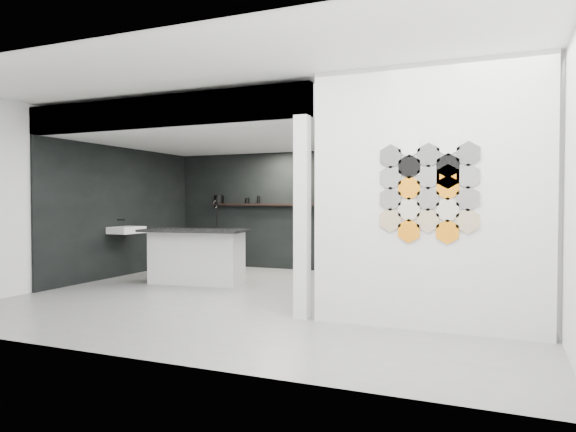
{
  "coord_description": "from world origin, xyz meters",
  "views": [
    {
      "loc": [
        2.95,
        -6.54,
        1.36
      ],
      "look_at": [
        0.1,
        0.3,
        1.15
      ],
      "focal_mm": 32.0,
      "sensor_mm": 36.0,
      "label": 1
    }
  ],
  "objects_px": {
    "kettle": "(335,200)",
    "partition_panel": "(427,198)",
    "glass_vase": "(342,200)",
    "utensil_cup": "(247,201)",
    "stockpot": "(219,199)",
    "glass_bowl": "(342,201)",
    "wall_basin": "(127,230)",
    "kitchen_island": "(197,256)",
    "bottle_dark": "(258,200)"
  },
  "relations": [
    {
      "from": "stockpot",
      "to": "partition_panel",
      "type": "bearing_deg",
      "value": -38.99
    },
    {
      "from": "wall_basin",
      "to": "utensil_cup",
      "type": "bearing_deg",
      "value": 56.64
    },
    {
      "from": "kitchen_island",
      "to": "stockpot",
      "type": "bearing_deg",
      "value": 104.48
    },
    {
      "from": "glass_vase",
      "to": "utensil_cup",
      "type": "bearing_deg",
      "value": 180.0
    },
    {
      "from": "kettle",
      "to": "utensil_cup",
      "type": "distance_m",
      "value": 1.88
    },
    {
      "from": "partition_panel",
      "to": "kettle",
      "type": "height_order",
      "value": "partition_panel"
    },
    {
      "from": "wall_basin",
      "to": "bottle_dark",
      "type": "xyz_separation_m",
      "value": [
        1.62,
        2.07,
        0.55
      ]
    },
    {
      "from": "utensil_cup",
      "to": "partition_panel",
      "type": "bearing_deg",
      "value": -43.27
    },
    {
      "from": "wall_basin",
      "to": "glass_vase",
      "type": "xyz_separation_m",
      "value": [
        3.39,
        2.07,
        0.55
      ]
    },
    {
      "from": "wall_basin",
      "to": "stockpot",
      "type": "distance_m",
      "value": 2.25
    },
    {
      "from": "glass_vase",
      "to": "utensil_cup",
      "type": "xyz_separation_m",
      "value": [
        -2.03,
        0.0,
        -0.02
      ]
    },
    {
      "from": "stockpot",
      "to": "glass_bowl",
      "type": "bearing_deg",
      "value": 0.0
    },
    {
      "from": "kettle",
      "to": "glass_vase",
      "type": "xyz_separation_m",
      "value": [
        0.15,
        0.0,
        0.0
      ]
    },
    {
      "from": "kitchen_island",
      "to": "utensil_cup",
      "type": "distance_m",
      "value": 2.38
    },
    {
      "from": "partition_panel",
      "to": "bottle_dark",
      "type": "relative_size",
      "value": 17.83
    },
    {
      "from": "partition_panel",
      "to": "kettle",
      "type": "relative_size",
      "value": 15.58
    },
    {
      "from": "partition_panel",
      "to": "bottle_dark",
      "type": "height_order",
      "value": "partition_panel"
    },
    {
      "from": "kitchen_island",
      "to": "stockpot",
      "type": "xyz_separation_m",
      "value": [
        -0.86,
        2.19,
        0.94
      ]
    },
    {
      "from": "wall_basin",
      "to": "utensil_cup",
      "type": "xyz_separation_m",
      "value": [
        1.36,
        2.07,
        0.52
      ]
    },
    {
      "from": "wall_basin",
      "to": "stockpot",
      "type": "relative_size",
      "value": 2.86
    },
    {
      "from": "kitchen_island",
      "to": "utensil_cup",
      "type": "relative_size",
      "value": 16.36
    },
    {
      "from": "glass_vase",
      "to": "utensil_cup",
      "type": "height_order",
      "value": "glass_vase"
    },
    {
      "from": "kitchen_island",
      "to": "glass_vase",
      "type": "relative_size",
      "value": 11.44
    },
    {
      "from": "kettle",
      "to": "utensil_cup",
      "type": "bearing_deg",
      "value": 166.02
    },
    {
      "from": "kettle",
      "to": "glass_vase",
      "type": "relative_size",
      "value": 1.15
    },
    {
      "from": "wall_basin",
      "to": "kitchen_island",
      "type": "xyz_separation_m",
      "value": [
        1.55,
        -0.13,
        -0.38
      ]
    },
    {
      "from": "kitchen_island",
      "to": "utensil_cup",
      "type": "xyz_separation_m",
      "value": [
        -0.19,
        2.19,
        0.91
      ]
    },
    {
      "from": "kitchen_island",
      "to": "bottle_dark",
      "type": "xyz_separation_m",
      "value": [
        0.07,
        2.19,
        0.93
      ]
    },
    {
      "from": "partition_panel",
      "to": "glass_vase",
      "type": "relative_size",
      "value": 17.89
    },
    {
      "from": "partition_panel",
      "to": "glass_bowl",
      "type": "xyz_separation_m",
      "value": [
        -2.08,
        3.87,
        -0.03
      ]
    },
    {
      "from": "kettle",
      "to": "partition_panel",
      "type": "bearing_deg",
      "value": -74.07
    },
    {
      "from": "wall_basin",
      "to": "glass_bowl",
      "type": "distance_m",
      "value": 4.0
    },
    {
      "from": "utensil_cup",
      "to": "bottle_dark",
      "type": "bearing_deg",
      "value": 0.0
    },
    {
      "from": "kitchen_island",
      "to": "kettle",
      "type": "relative_size",
      "value": 9.97
    },
    {
      "from": "kitchen_island",
      "to": "kettle",
      "type": "distance_m",
      "value": 2.92
    },
    {
      "from": "partition_panel",
      "to": "stockpot",
      "type": "relative_size",
      "value": 13.36
    },
    {
      "from": "kitchen_island",
      "to": "glass_bowl",
      "type": "height_order",
      "value": "glass_bowl"
    },
    {
      "from": "stockpot",
      "to": "utensil_cup",
      "type": "bearing_deg",
      "value": 0.0
    },
    {
      "from": "glass_bowl",
      "to": "kitchen_island",
      "type": "bearing_deg",
      "value": -130.08
    },
    {
      "from": "wall_basin",
      "to": "kettle",
      "type": "bearing_deg",
      "value": 32.5
    },
    {
      "from": "glass_bowl",
      "to": "glass_vase",
      "type": "distance_m",
      "value": 0.03
    },
    {
      "from": "kitchen_island",
      "to": "stockpot",
      "type": "height_order",
      "value": "stockpot"
    },
    {
      "from": "stockpot",
      "to": "bottle_dark",
      "type": "height_order",
      "value": "stockpot"
    },
    {
      "from": "partition_panel",
      "to": "kitchen_island",
      "type": "relative_size",
      "value": 1.56
    },
    {
      "from": "partition_panel",
      "to": "kitchen_island",
      "type": "distance_m",
      "value": 4.36
    },
    {
      "from": "wall_basin",
      "to": "utensil_cup",
      "type": "relative_size",
      "value": 5.48
    },
    {
      "from": "partition_panel",
      "to": "glass_vase",
      "type": "bearing_deg",
      "value": 118.23
    },
    {
      "from": "kitchen_island",
      "to": "glass_bowl",
      "type": "xyz_separation_m",
      "value": [
        1.84,
        2.19,
        0.9
      ]
    },
    {
      "from": "bottle_dark",
      "to": "wall_basin",
      "type": "bearing_deg",
      "value": -128.07
    },
    {
      "from": "wall_basin",
      "to": "kettle",
      "type": "distance_m",
      "value": 3.88
    }
  ]
}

